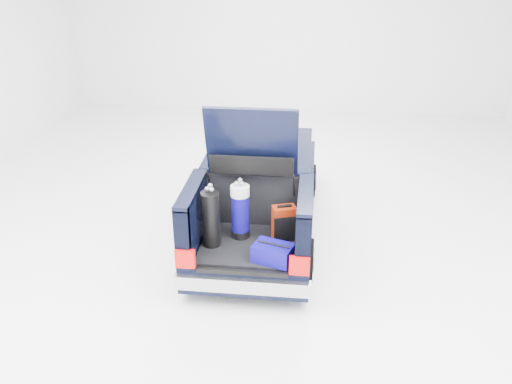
# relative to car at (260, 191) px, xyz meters

# --- Properties ---
(ground) EXTENTS (14.00, 14.00, 0.00)m
(ground) POSITION_rel_car_xyz_m (0.00, -0.11, -0.67)
(ground) COLOR white
(ground) RESTS_ON ground
(car) EXTENTS (1.87, 4.65, 2.47)m
(car) POSITION_rel_car_xyz_m (0.00, 0.00, 0.00)
(car) COLOR black
(car) RESTS_ON ground
(red_suitcase) EXTENTS (0.37, 0.30, 0.53)m
(red_suitcase) POSITION_rel_car_xyz_m (0.48, -1.40, 0.18)
(red_suitcase) COLOR #731703
(red_suitcase) RESTS_ON car
(black_golf_bag) EXTENTS (0.26, 0.29, 0.91)m
(black_golf_bag) POSITION_rel_car_xyz_m (-0.50, -1.68, 0.34)
(black_golf_bag) COLOR black
(black_golf_bag) RESTS_ON car
(blue_golf_bag) EXTENTS (0.31, 0.31, 0.89)m
(blue_golf_bag) POSITION_rel_car_xyz_m (-0.14, -1.39, 0.33)
(blue_golf_bag) COLOR black
(blue_golf_bag) RESTS_ON car
(blue_duffel) EXTENTS (0.58, 0.47, 0.27)m
(blue_duffel) POSITION_rel_car_xyz_m (0.38, -2.00, 0.05)
(blue_duffel) COLOR #0C0468
(blue_duffel) RESTS_ON car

